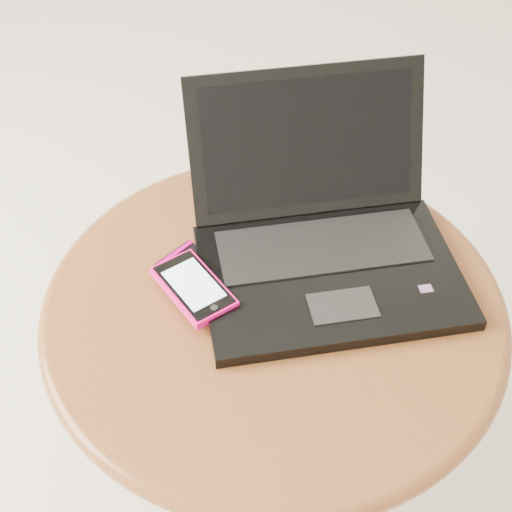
{
  "coord_description": "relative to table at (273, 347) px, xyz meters",
  "views": [
    {
      "loc": [
        -0.05,
        -0.5,
        1.13
      ],
      "look_at": [
        -0.09,
        0.11,
        0.52
      ],
      "focal_mm": 50.61,
      "sensor_mm": 36.0,
      "label": 1
    }
  ],
  "objects": [
    {
      "name": "phone_black",
      "position": [
        -0.09,
        0.03,
        0.1
      ],
      "size": [
        0.13,
        0.12,
        0.01
      ],
      "color": "black",
      "rests_on": "table"
    },
    {
      "name": "table",
      "position": [
        0.0,
        0.0,
        0.0
      ],
      "size": [
        0.58,
        0.58,
        0.46
      ],
      "color": "#592719",
      "rests_on": "ground"
    },
    {
      "name": "laptop",
      "position": [
        0.06,
        0.08,
        0.14
      ],
      "size": [
        0.38,
        0.37,
        0.2
      ],
      "color": "black",
      "rests_on": "table"
    },
    {
      "name": "phone_pink",
      "position": [
        -0.1,
        -0.0,
        0.12
      ],
      "size": [
        0.12,
        0.12,
        0.01
      ],
      "color": "#FF0C79",
      "rests_on": "phone_black"
    }
  ]
}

